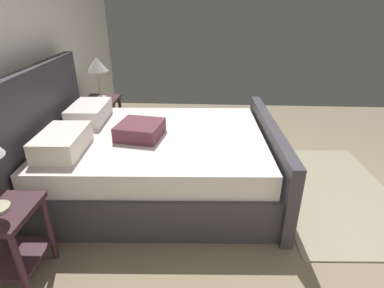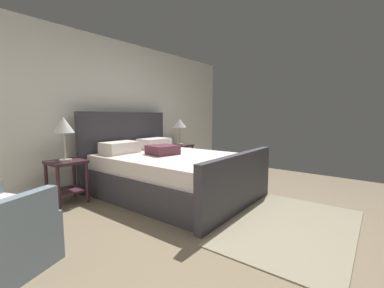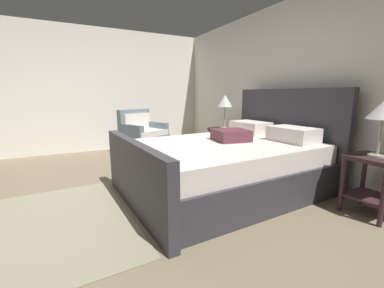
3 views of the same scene
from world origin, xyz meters
name	(u,v)px [view 3 (image 3 of 3)]	position (x,y,z in m)	size (l,w,h in m)	color
ground_plane	(101,209)	(0.00, 0.00, -0.01)	(6.07, 5.50, 0.02)	#7C6C54
wall_back	(294,89)	(0.00, 2.81, 1.27)	(6.19, 0.12, 2.54)	white
wall_side_left	(74,91)	(-3.09, 0.00, 1.27)	(0.12, 5.62, 2.54)	white
bed	(227,163)	(0.18, 1.50, 0.35)	(1.90, 2.40, 1.28)	#353339
nightstand_right	(374,176)	(1.40, 2.40, 0.40)	(0.44, 0.44, 0.60)	#392129
table_lamp_right	(383,112)	(1.40, 2.40, 1.04)	(0.28, 0.28, 0.55)	#B7B293
nightstand_left	(224,139)	(-1.04, 2.29, 0.40)	(0.44, 0.44, 0.60)	#392129
table_lamp_left	(225,102)	(-1.04, 2.29, 1.07)	(0.27, 0.27, 0.59)	#B7B293
armchair	(143,138)	(-2.18, 1.13, 0.35)	(0.95, 0.94, 0.90)	slate
area_rug	(63,223)	(0.18, -0.37, 0.01)	(1.90, 1.19, 0.01)	gray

